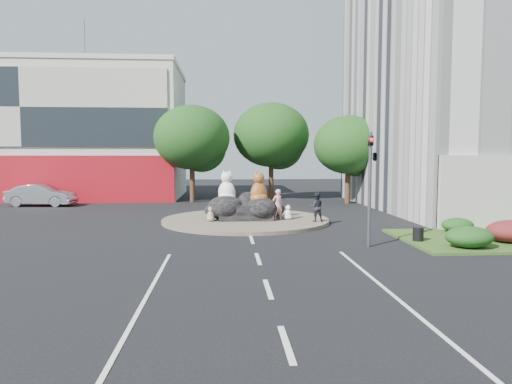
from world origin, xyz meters
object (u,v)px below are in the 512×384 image
at_px(cat_tabby, 259,187).
at_px(cat_white, 227,187).
at_px(kitten_white, 288,212).
at_px(pedestrian_pink, 277,205).
at_px(litter_bin, 418,234).
at_px(kitten_calico, 211,214).
at_px(pedestrian_dark, 316,207).
at_px(parked_car, 41,195).

bearing_deg(cat_tabby, cat_white, 137.64).
relative_size(cat_white, cat_tabby, 1.02).
xyz_separation_m(kitten_white, pedestrian_pink, (-0.66, -0.24, 0.46)).
xyz_separation_m(pedestrian_pink, litter_bin, (5.66, -6.54, -0.68)).
bearing_deg(kitten_calico, pedestrian_dark, -3.77).
bearing_deg(litter_bin, cat_tabby, 133.41).
relative_size(kitten_white, pedestrian_pink, 0.49).
xyz_separation_m(cat_white, kitten_white, (3.62, -0.65, -1.47)).
distance_m(cat_tabby, pedestrian_dark, 3.63).
distance_m(kitten_white, pedestrian_pink, 0.84).
relative_size(cat_white, parked_car, 0.39).
relative_size(kitten_calico, kitten_white, 0.99).
bearing_deg(pedestrian_pink, parked_car, -57.99).
relative_size(pedestrian_pink, litter_bin, 2.92).
relative_size(kitten_calico, litter_bin, 1.42).
bearing_deg(pedestrian_dark, kitten_white, -30.75).
bearing_deg(kitten_white, pedestrian_dark, -80.75).
xyz_separation_m(cat_white, pedestrian_dark, (5.13, -1.62, -1.08)).
relative_size(cat_tabby, kitten_calico, 2.25).
bearing_deg(litter_bin, kitten_white, 126.45).
bearing_deg(litter_bin, pedestrian_pink, 130.89).
xyz_separation_m(cat_tabby, pedestrian_dark, (3.22, -1.29, -1.06)).
bearing_deg(pedestrian_dark, parked_car, -28.00).
bearing_deg(parked_car, litter_bin, -120.62).
xyz_separation_m(kitten_calico, pedestrian_dark, (6.07, -0.56, 0.39)).
distance_m(kitten_white, litter_bin, 8.43).
xyz_separation_m(parked_car, litter_bin, (23.22, -17.12, -0.43)).
relative_size(kitten_calico, pedestrian_pink, 0.48).
bearing_deg(pedestrian_dark, cat_tabby, -20.00).
xyz_separation_m(kitten_white, litter_bin, (5.01, -6.78, -0.22)).
distance_m(cat_tabby, kitten_calico, 3.28).
distance_m(cat_white, kitten_white, 3.96).
relative_size(cat_tabby, parked_car, 0.38).
bearing_deg(parked_car, pedestrian_pink, -115.29).
distance_m(pedestrian_dark, litter_bin, 6.82).
relative_size(cat_tabby, kitten_white, 2.22).
distance_m(pedestrian_pink, pedestrian_dark, 2.28).
relative_size(kitten_white, litter_bin, 1.43).
bearing_deg(parked_car, pedestrian_dark, -114.04).
height_order(cat_white, kitten_white, cat_white).
bearing_deg(kitten_white, litter_bin, -101.74).
height_order(cat_white, pedestrian_pink, cat_white).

